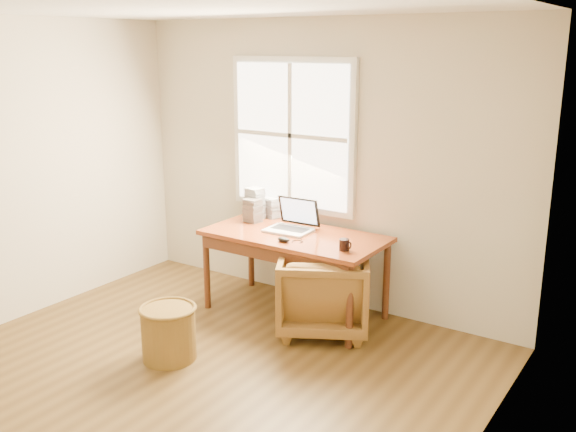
% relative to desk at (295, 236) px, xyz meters
% --- Properties ---
extents(room_shell, '(4.04, 4.54, 2.64)m').
position_rel_desk_xyz_m(room_shell, '(-0.02, -1.64, 0.59)').
color(room_shell, brown).
rests_on(room_shell, ground).
extents(desk, '(1.60, 0.80, 0.04)m').
position_rel_desk_xyz_m(desk, '(0.00, 0.00, 0.00)').
color(desk, brown).
rests_on(desk, room_shell).
extents(armchair, '(1.01, 1.02, 0.69)m').
position_rel_desk_xyz_m(armchair, '(0.40, -0.16, -0.38)').
color(armchair, brown).
rests_on(armchair, room_shell).
extents(wicker_stool, '(0.42, 0.42, 0.42)m').
position_rel_desk_xyz_m(wicker_stool, '(-0.34, -1.27, -0.52)').
color(wicker_stool, brown).
rests_on(wicker_stool, room_shell).
extents(laptop, '(0.45, 0.47, 0.32)m').
position_rel_desk_xyz_m(laptop, '(-0.08, 0.02, 0.18)').
color(laptop, silver).
rests_on(laptop, desk).
extents(mouse, '(0.12, 0.08, 0.04)m').
position_rel_desk_xyz_m(mouse, '(0.05, -0.25, 0.04)').
color(mouse, black).
rests_on(mouse, desk).
extents(coffee_mug, '(0.11, 0.11, 0.09)m').
position_rel_desk_xyz_m(coffee_mug, '(0.59, -0.17, 0.07)').
color(coffee_mug, black).
rests_on(coffee_mug, desk).
extents(cd_stack_a, '(0.17, 0.15, 0.30)m').
position_rel_desk_xyz_m(cd_stack_a, '(-0.59, 0.22, 0.17)').
color(cd_stack_a, '#B1B6BD').
rests_on(cd_stack_a, desk).
extents(cd_stack_b, '(0.16, 0.14, 0.22)m').
position_rel_desk_xyz_m(cd_stack_b, '(-0.55, 0.11, 0.13)').
color(cd_stack_b, '#28282D').
rests_on(cd_stack_b, desk).
extents(cd_stack_c, '(0.13, 0.12, 0.28)m').
position_rel_desk_xyz_m(cd_stack_c, '(-0.63, 0.29, 0.16)').
color(cd_stack_c, '#999AA5').
rests_on(cd_stack_c, desk).
extents(cd_stack_d, '(0.18, 0.17, 0.19)m').
position_rel_desk_xyz_m(cd_stack_d, '(-0.49, 0.35, 0.11)').
color(cd_stack_d, silver).
rests_on(cd_stack_d, desk).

